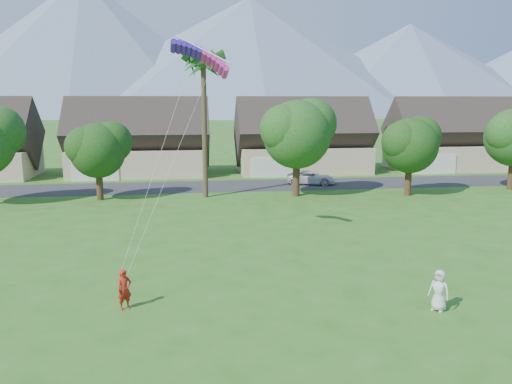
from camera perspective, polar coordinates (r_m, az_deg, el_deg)
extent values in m
plane|color=#2D6019|center=(17.35, 4.61, -18.62)|extent=(500.00, 500.00, 0.00)
cube|color=#2D2D30|center=(49.63, -3.67, 0.69)|extent=(90.00, 7.00, 0.01)
imported|color=#AF1E14|center=(21.36, -14.80, -10.72)|extent=(0.72, 0.66, 1.66)
imported|color=silver|center=(21.81, 20.19, -10.51)|extent=(0.96, 0.98, 1.71)
imported|color=white|center=(50.89, 6.32, 1.66)|extent=(5.33, 3.50, 1.36)
cone|color=slate|center=(280.88, -18.87, 15.37)|extent=(190.00, 190.00, 70.00)
cone|color=slate|center=(277.73, -0.71, 15.14)|extent=(240.00, 240.00, 62.00)
cone|color=slate|center=(301.66, 17.00, 13.19)|extent=(200.00, 200.00, 50.00)
cube|color=beige|center=(58.49, -13.15, 3.40)|extent=(15.00, 8.00, 3.00)
cube|color=#382D28|center=(58.20, -13.29, 6.62)|extent=(15.75, 8.15, 8.15)
cube|color=silver|center=(55.13, -17.88, 2.34)|extent=(4.80, 0.12, 2.20)
cube|color=beige|center=(59.72, 5.34, 3.77)|extent=(15.00, 8.00, 3.00)
cube|color=#382D28|center=(59.43, 5.40, 6.92)|extent=(15.75, 8.15, 8.15)
cube|color=silver|center=(55.00, 2.00, 2.82)|extent=(4.80, 0.12, 2.20)
cube|color=beige|center=(66.58, 21.53, 3.78)|extent=(15.00, 8.00, 3.00)
cube|color=#382D28|center=(66.32, 21.72, 6.60)|extent=(15.75, 8.15, 8.15)
cube|color=silver|center=(61.09, 19.89, 2.97)|extent=(4.80, 0.12, 2.20)
cylinder|color=#47301C|center=(44.59, -17.42, 0.52)|extent=(0.56, 0.56, 2.18)
sphere|color=#214916|center=(44.18, -17.65, 4.52)|extent=(4.62, 4.62, 4.62)
cylinder|color=#47301C|center=(44.36, 4.61, 1.34)|extent=(0.62, 0.62, 2.82)
sphere|color=#214916|center=(43.90, 4.69, 6.56)|extent=(5.98, 5.98, 5.98)
cylinder|color=#47301C|center=(46.62, 16.98, 1.04)|extent=(0.58, 0.58, 2.30)
sphere|color=#214916|center=(46.22, 17.20, 5.09)|extent=(4.90, 4.90, 4.90)
cylinder|color=#47301C|center=(53.34, 27.13, 1.62)|extent=(0.60, 0.60, 2.56)
cylinder|color=#4C3D26|center=(43.39, -5.91, 7.22)|extent=(0.44, 0.44, 12.00)
sphere|color=#286021|center=(43.49, -6.07, 15.53)|extent=(3.00, 3.00, 3.00)
cube|color=#3917AD|center=(27.72, -7.99, 15.27)|extent=(1.77, 1.21, 0.50)
cube|color=#CF2695|center=(27.77, -4.45, 15.33)|extent=(1.77, 1.21, 0.50)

